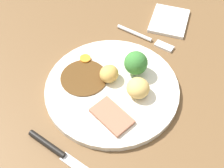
% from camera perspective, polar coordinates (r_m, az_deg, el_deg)
% --- Properties ---
extents(dining_table, '(1.20, 0.84, 0.04)m').
position_cam_1_polar(dining_table, '(0.68, -2.25, -2.13)').
color(dining_table, brown).
rests_on(dining_table, ground).
extents(dinner_plate, '(0.28, 0.28, 0.01)m').
position_cam_1_polar(dinner_plate, '(0.66, 0.00, -0.91)').
color(dinner_plate, silver).
rests_on(dinner_plate, dining_table).
extents(gravy_pool, '(0.10, 0.10, 0.00)m').
position_cam_1_polar(gravy_pool, '(0.67, -5.14, 1.18)').
color(gravy_pool, '#563819').
rests_on(gravy_pool, dinner_plate).
extents(meat_slice_main, '(0.07, 0.09, 0.01)m').
position_cam_1_polar(meat_slice_main, '(0.61, -0.04, -5.86)').
color(meat_slice_main, '#9E664C').
rests_on(meat_slice_main, dinner_plate).
extents(roast_potato_left, '(0.06, 0.06, 0.04)m').
position_cam_1_polar(roast_potato_left, '(0.63, 4.77, -0.73)').
color(roast_potato_left, '#D8B260').
rests_on(roast_potato_left, dinner_plate).
extents(roast_potato_right, '(0.04, 0.04, 0.03)m').
position_cam_1_polar(roast_potato_right, '(0.66, -0.54, 1.89)').
color(roast_potato_right, tan).
rests_on(roast_potato_right, dinner_plate).
extents(carrot_coin_front, '(0.02, 0.02, 0.01)m').
position_cam_1_polar(carrot_coin_front, '(0.71, -4.89, 4.59)').
color(carrot_coin_front, orange).
rests_on(carrot_coin_front, dinner_plate).
extents(broccoli_floret, '(0.05, 0.05, 0.06)m').
position_cam_1_polar(broccoli_floret, '(0.66, 4.37, 3.82)').
color(broccoli_floret, '#8CB766').
rests_on(broccoli_floret, dinner_plate).
extents(fork, '(0.03, 0.15, 0.01)m').
position_cam_1_polar(fork, '(0.78, 6.29, 8.27)').
color(fork, silver).
rests_on(fork, dining_table).
extents(knife, '(0.04, 0.19, 0.01)m').
position_cam_1_polar(knife, '(0.59, -9.35, -12.43)').
color(knife, black).
rests_on(knife, dining_table).
extents(folded_napkin, '(0.12, 0.11, 0.01)m').
position_cam_1_polar(folded_napkin, '(0.83, 10.37, 11.26)').
color(folded_napkin, white).
rests_on(folded_napkin, dining_table).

